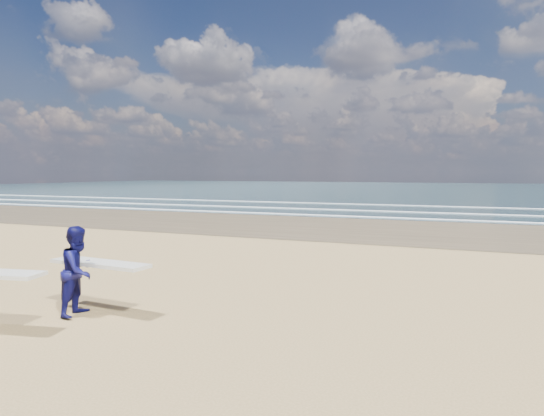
% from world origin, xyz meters
% --- Properties ---
extents(surfer_far, '(2.23, 1.15, 1.72)m').
position_xyz_m(surfer_far, '(0.05, 0.97, 0.87)').
color(surfer_far, '#0C0C46').
rests_on(surfer_far, ground).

